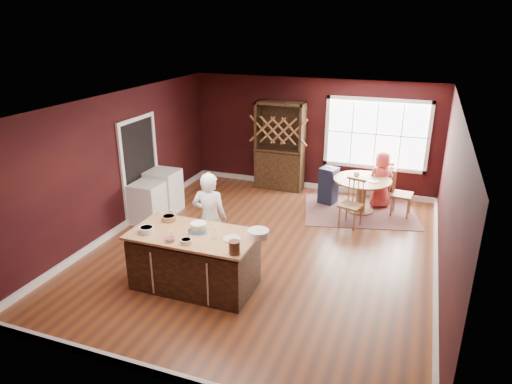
# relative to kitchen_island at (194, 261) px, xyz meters

# --- Properties ---
(room_shell) EXTENTS (7.00, 7.00, 7.00)m
(room_shell) POSITION_rel_kitchen_island_xyz_m (0.62, 1.55, 0.91)
(room_shell) COLOR brown
(room_shell) RESTS_ON ground
(window) EXTENTS (2.36, 0.10, 1.66)m
(window) POSITION_rel_kitchen_island_xyz_m (2.12, 5.02, 1.06)
(window) COLOR white
(window) RESTS_ON room_shell
(doorway) EXTENTS (0.08, 1.26, 2.13)m
(doorway) POSITION_rel_kitchen_island_xyz_m (-2.35, 2.15, 0.59)
(doorway) COLOR white
(doorway) RESTS_ON room_shell
(kitchen_island) EXTENTS (1.94, 1.02, 0.92)m
(kitchen_island) POSITION_rel_kitchen_island_xyz_m (0.00, 0.00, 0.00)
(kitchen_island) COLOR black
(kitchen_island) RESTS_ON ground
(dining_table) EXTENTS (1.24, 1.24, 0.75)m
(dining_table) POSITION_rel_kitchen_island_xyz_m (2.02, 3.94, 0.10)
(dining_table) COLOR #91592A
(dining_table) RESTS_ON ground
(baker) EXTENTS (0.65, 0.47, 1.64)m
(baker) POSITION_rel_kitchen_island_xyz_m (-0.10, 0.79, 0.38)
(baker) COLOR white
(baker) RESTS_ON ground
(layer_cake) EXTENTS (0.34, 0.34, 0.14)m
(layer_cake) POSITION_rel_kitchen_island_xyz_m (0.05, 0.09, 0.55)
(layer_cake) COLOR white
(layer_cake) RESTS_ON kitchen_island
(bowl_blue) EXTENTS (0.23, 0.23, 0.09)m
(bowl_blue) POSITION_rel_kitchen_island_xyz_m (-0.68, -0.22, 0.53)
(bowl_blue) COLOR white
(bowl_blue) RESTS_ON kitchen_island
(bowl_yellow) EXTENTS (0.23, 0.23, 0.09)m
(bowl_yellow) POSITION_rel_kitchen_island_xyz_m (-0.58, 0.28, 0.52)
(bowl_yellow) COLOR #A68B50
(bowl_yellow) RESTS_ON kitchen_island
(bowl_pink) EXTENTS (0.16, 0.16, 0.06)m
(bowl_pink) POSITION_rel_kitchen_island_xyz_m (-0.20, -0.35, 0.51)
(bowl_pink) COLOR white
(bowl_pink) RESTS_ON kitchen_island
(bowl_olive) EXTENTS (0.17, 0.17, 0.07)m
(bowl_olive) POSITION_rel_kitchen_island_xyz_m (0.06, -0.33, 0.51)
(bowl_olive) COLOR beige
(bowl_olive) RESTS_ON kitchen_island
(drinking_glass) EXTENTS (0.07, 0.07, 0.15)m
(drinking_glass) POSITION_rel_kitchen_island_xyz_m (0.38, -0.06, 0.55)
(drinking_glass) COLOR silver
(drinking_glass) RESTS_ON kitchen_island
(dinner_plate) EXTENTS (0.27, 0.27, 0.02)m
(dinner_plate) POSITION_rel_kitchen_island_xyz_m (0.64, 0.02, 0.49)
(dinner_plate) COLOR beige
(dinner_plate) RESTS_ON kitchen_island
(white_tub) EXTENTS (0.32, 0.32, 0.11)m
(white_tub) POSITION_rel_kitchen_island_xyz_m (0.98, 0.23, 0.54)
(white_tub) COLOR white
(white_tub) RESTS_ON kitchen_island
(stoneware_crock) EXTENTS (0.16, 0.16, 0.19)m
(stoneware_crock) POSITION_rel_kitchen_island_xyz_m (0.84, -0.37, 0.58)
(stoneware_crock) COLOR brown
(stoneware_crock) RESTS_ON kitchen_island
(toy_figurine) EXTENTS (0.05, 0.05, 0.08)m
(toy_figurine) POSITION_rel_kitchen_island_xyz_m (0.75, -0.27, 0.52)
(toy_figurine) COLOR yellow
(toy_figurine) RESTS_ON kitchen_island
(rug) EXTENTS (2.75, 2.36, 0.01)m
(rug) POSITION_rel_kitchen_island_xyz_m (2.02, 3.94, -0.43)
(rug) COLOR brown
(rug) RESTS_ON ground
(chair_east) EXTENTS (0.46, 0.48, 1.05)m
(chair_east) POSITION_rel_kitchen_island_xyz_m (2.86, 4.01, 0.08)
(chair_east) COLOR brown
(chair_east) RESTS_ON ground
(chair_south) EXTENTS (0.52, 0.50, 1.01)m
(chair_south) POSITION_rel_kitchen_island_xyz_m (1.93, 3.07, 0.06)
(chair_south) COLOR #955429
(chair_south) RESTS_ON ground
(chair_north) EXTENTS (0.49, 0.48, 0.99)m
(chair_north) POSITION_rel_kitchen_island_xyz_m (2.37, 4.72, 0.06)
(chair_north) COLOR olive
(chair_north) RESTS_ON ground
(seated_woman) EXTENTS (0.75, 0.67, 1.28)m
(seated_woman) POSITION_rel_kitchen_island_xyz_m (2.37, 4.38, 0.20)
(seated_woman) COLOR #C73C3C
(seated_woman) RESTS_ON ground
(high_chair) EXTENTS (0.44, 0.44, 0.88)m
(high_chair) POSITION_rel_kitchen_island_xyz_m (1.24, 4.18, 0.00)
(high_chair) COLOR black
(high_chair) RESTS_ON ground
(toddler) EXTENTS (0.18, 0.14, 0.26)m
(toddler) POSITION_rel_kitchen_island_xyz_m (1.27, 4.29, 0.37)
(toddler) COLOR #8CA5BF
(toddler) RESTS_ON high_chair
(table_plate) EXTENTS (0.22, 0.22, 0.02)m
(table_plate) POSITION_rel_kitchen_island_xyz_m (2.28, 3.84, 0.32)
(table_plate) COLOR beige
(table_plate) RESTS_ON dining_table
(table_cup) EXTENTS (0.16, 0.16, 0.10)m
(table_cup) POSITION_rel_kitchen_island_xyz_m (1.87, 4.03, 0.36)
(table_cup) COLOR silver
(table_cup) RESTS_ON dining_table
(hutch) EXTENTS (1.17, 0.49, 2.15)m
(hutch) POSITION_rel_kitchen_island_xyz_m (-0.11, 4.77, 0.64)
(hutch) COLOR #442D16
(hutch) RESTS_ON ground
(washer) EXTENTS (0.59, 0.57, 0.86)m
(washer) POSITION_rel_kitchen_island_xyz_m (-2.02, 1.83, -0.01)
(washer) COLOR white
(washer) RESTS_ON ground
(dryer) EXTENTS (0.64, 0.62, 0.93)m
(dryer) POSITION_rel_kitchen_island_xyz_m (-2.02, 2.47, 0.03)
(dryer) COLOR white
(dryer) RESTS_ON ground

